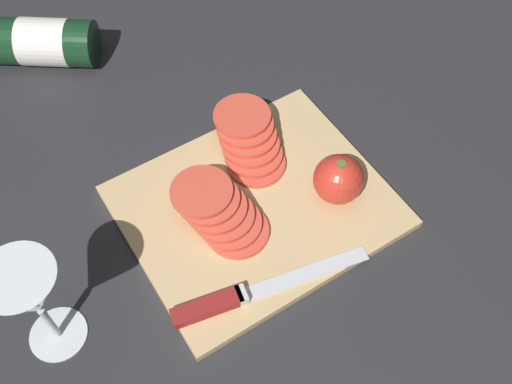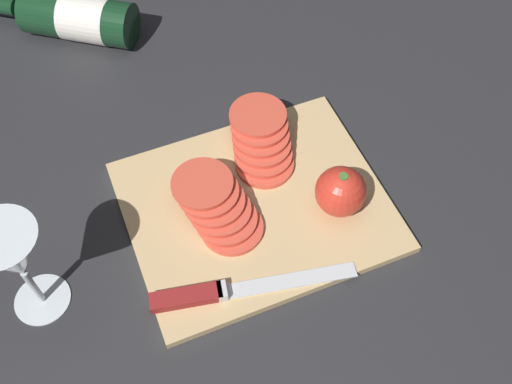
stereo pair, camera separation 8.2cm
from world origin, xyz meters
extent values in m
plane|color=#28282B|center=(0.00, 0.00, 0.00)|extent=(3.00, 3.00, 0.00)
cube|color=tan|center=(0.10, -0.04, 0.01)|extent=(0.36, 0.30, 0.01)
cylinder|color=#14381E|center=(-0.05, 0.42, 0.04)|extent=(0.20, 0.18, 0.08)
cylinder|color=white|center=(-0.03, 0.41, 0.04)|extent=(0.11, 0.11, 0.08)
cylinder|color=silver|center=(-0.21, -0.06, 0.00)|extent=(0.07, 0.07, 0.00)
cylinder|color=silver|center=(-0.21, -0.06, 0.04)|extent=(0.01, 0.01, 0.07)
cone|color=silver|center=(-0.21, -0.06, 0.12)|extent=(0.09, 0.09, 0.09)
cone|color=#DBCC84|center=(-0.21, -0.06, 0.09)|extent=(0.02, 0.02, 0.03)
sphere|color=red|center=(0.20, -0.08, 0.05)|extent=(0.07, 0.07, 0.07)
cylinder|color=#47702D|center=(0.20, -0.08, 0.08)|extent=(0.01, 0.01, 0.01)
cube|color=silver|center=(0.09, -0.16, 0.01)|extent=(0.18, 0.06, 0.00)
cube|color=silver|center=(0.01, -0.15, 0.02)|extent=(0.02, 0.03, 0.01)
cube|color=maroon|center=(-0.04, -0.14, 0.02)|extent=(0.10, 0.04, 0.01)
cylinder|color=#DB4C38|center=(0.14, 0.02, 0.02)|extent=(0.09, 0.09, 0.01)
cylinder|color=#DB4C38|center=(0.14, 0.03, 0.02)|extent=(0.09, 0.09, 0.01)
cylinder|color=#DB4C38|center=(0.14, 0.05, 0.03)|extent=(0.09, 0.09, 0.01)
cylinder|color=#DB4C38|center=(0.14, 0.06, 0.04)|extent=(0.09, 0.09, 0.01)
cylinder|color=#DB4C38|center=(0.15, 0.07, 0.04)|extent=(0.09, 0.09, 0.01)
cylinder|color=#DB4C38|center=(0.15, 0.09, 0.05)|extent=(0.09, 0.09, 0.01)
cylinder|color=#DB4C38|center=(0.05, -0.06, 0.02)|extent=(0.09, 0.09, 0.01)
cylinder|color=#DB4C38|center=(0.05, -0.05, 0.02)|extent=(0.09, 0.09, 0.01)
cylinder|color=#DB4C38|center=(0.04, -0.04, 0.03)|extent=(0.09, 0.09, 0.01)
cylinder|color=#DB4C38|center=(0.04, -0.02, 0.04)|extent=(0.09, 0.09, 0.01)
cylinder|color=#DB4C38|center=(0.04, -0.01, 0.04)|extent=(0.09, 0.09, 0.01)
cylinder|color=#DB4C38|center=(0.03, 0.00, 0.05)|extent=(0.09, 0.09, 0.01)
camera|label=1|loc=(-0.15, -0.42, 0.72)|focal=42.00mm
camera|label=2|loc=(-0.08, -0.46, 0.72)|focal=42.00mm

